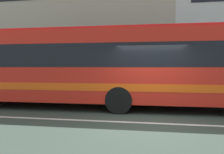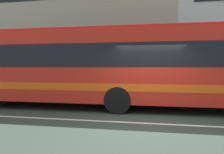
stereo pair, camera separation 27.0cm
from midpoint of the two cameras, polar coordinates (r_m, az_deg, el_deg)
The scene contains 5 objects.
ground_plane at distance 7.32m, azimuth 8.42°, elevation -11.22°, with size 160.00×160.00×0.00m, color #35443A.
lane_centre_line at distance 7.32m, azimuth 8.42°, elevation -11.19°, with size 60.00×0.16×0.01m, color silver.
hedge_row_far at distance 13.88m, azimuth -6.10°, elevation -2.26°, with size 12.26×1.10×1.15m, color #30602A.
apartment_block_left at distance 24.21m, azimuth -12.55°, elevation 15.06°, with size 20.74×11.49×13.99m.
transit_bus at distance 9.76m, azimuth -2.56°, elevation 2.94°, with size 12.11×2.73×3.27m.
Camera 1 is at (0.06, -7.13, 1.74)m, focal length 37.04 mm.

